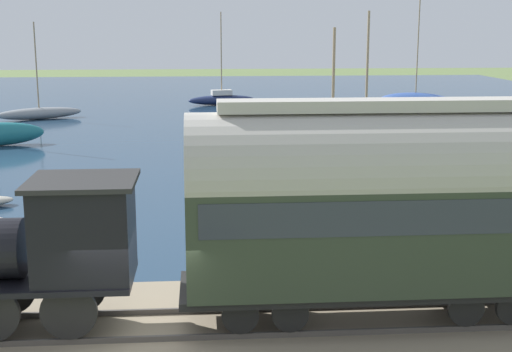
{
  "coord_description": "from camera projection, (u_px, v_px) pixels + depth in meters",
  "views": [
    {
      "loc": [
        -13.7,
        -1.3,
        6.72
      ],
      "look_at": [
        6.85,
        -2.89,
        2.36
      ],
      "focal_mm": 50.0,
      "sensor_mm": 36.0,
      "label": 1
    }
  ],
  "objects": [
    {
      "name": "harbor_water",
      "position": [
        185.0,
        111.0,
        57.14
      ],
      "size": [
        80.0,
        80.0,
        0.01
      ],
      "color": "navy",
      "rests_on": "ground"
    },
    {
      "name": "rail_embankment",
      "position": [
        143.0,
        338.0,
        15.08
      ],
      "size": [
        5.52,
        56.0,
        0.59
      ],
      "color": "gray",
      "rests_on": "ground"
    },
    {
      "name": "steam_locomotive",
      "position": [
        17.0,
        245.0,
        14.46
      ],
      "size": [
        2.0,
        6.07,
        3.59
      ],
      "color": "black",
      "rests_on": "rail_embankment"
    },
    {
      "name": "passenger_coach",
      "position": [
        374.0,
        199.0,
        14.85
      ],
      "size": [
        2.29,
        8.16,
        4.67
      ],
      "color": "black",
      "rests_on": "rail_embankment"
    },
    {
      "name": "sailboat_gray",
      "position": [
        39.0,
        113.0,
        52.04
      ],
      "size": [
        3.8,
        6.11,
        6.98
      ],
      "rotation": [
        0.0,
        0.0,
        0.46
      ],
      "color": "gray",
      "rests_on": "harbor_water"
    },
    {
      "name": "sailboat_blue",
      "position": [
        415.0,
        101.0,
        57.53
      ],
      "size": [
        3.92,
        6.11,
        8.72
      ],
      "rotation": [
        0.0,
        0.0,
        -0.41
      ],
      "color": "#335199",
      "rests_on": "harbor_water"
    },
    {
      "name": "sailboat_navy",
      "position": [
        222.0,
        99.0,
        61.45
      ],
      "size": [
        2.47,
        5.99,
        7.85
      ],
      "rotation": [
        0.0,
        0.0,
        0.21
      ],
      "color": "#192347",
      "rests_on": "harbor_water"
    },
    {
      "name": "sailboat_black",
      "position": [
        331.0,
        196.0,
        25.18
      ],
      "size": [
        1.92,
        3.7,
        6.66
      ],
      "rotation": [
        0.0,
        0.0,
        0.12
      ],
      "color": "black",
      "rests_on": "harbor_water"
    },
    {
      "name": "sailboat_green",
      "position": [
        364.0,
        174.0,
        29.99
      ],
      "size": [
        3.24,
        4.27,
        7.3
      ],
      "rotation": [
        0.0,
        0.0,
        -0.47
      ],
      "color": "#236B42",
      "rests_on": "harbor_water"
    },
    {
      "name": "rowboat_far_out",
      "position": [
        3.0,
        224.0,
        24.0
      ],
      "size": [
        2.43,
        2.51,
        0.31
      ],
      "rotation": [
        0.0,
        0.0,
        -0.76
      ],
      "color": "#B7B2A3",
      "rests_on": "harbor_water"
    }
  ]
}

